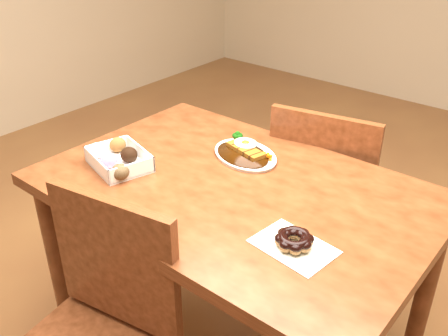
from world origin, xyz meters
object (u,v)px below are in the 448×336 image
Objects in this scene: chair_far at (326,194)px; pon_de_ring at (294,240)px; katsu_curry_plate at (245,153)px; table at (234,212)px; donut_box at (118,158)px.

pon_de_ring is (0.26, -0.68, 0.29)m from chair_far.
katsu_curry_plate is 1.35× the size of pon_de_ring.
table is 1.38× the size of chair_far.
pon_de_ring is at bearing 99.30° from chair_far.
donut_box is at bearing 46.70° from chair_far.
katsu_curry_plate is 0.51m from pon_de_ring.
donut_box is (-0.37, -0.15, 0.13)m from table.
table is at bearing 21.31° from donut_box.
chair_far is 3.98× the size of pon_de_ring.
katsu_curry_plate is 0.43m from donut_box.
pon_de_ring is (0.31, -0.14, 0.12)m from table.
donut_box reaches higher than katsu_curry_plate.
chair_far is 0.86m from donut_box.
donut_box reaches higher than table.
chair_far is (0.05, 0.54, -0.17)m from table.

